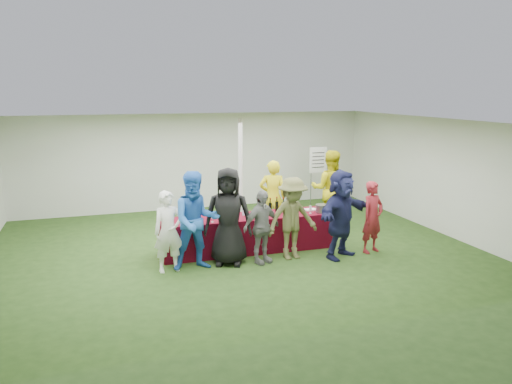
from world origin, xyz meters
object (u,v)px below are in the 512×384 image
object	(u,v)px
customer_5	(341,214)
customer_1	(196,221)
customer_3	(261,227)
customer_6	(373,217)
staff_back	(330,189)
customer_4	(292,218)
customer_2	(228,217)
dump_bucket	(322,209)
serving_table	(247,233)
customer_0	(169,232)
staff_pourer	(273,197)
wine_list_sign	(318,165)

from	to	relation	value
customer_5	customer_1	bearing A→B (deg)	146.54
customer_3	customer_6	bearing A→B (deg)	-22.65
staff_back	customer_4	world-z (taller)	staff_back
staff_back	customer_2	size ratio (longest dim) A/B	1.00
customer_2	customer_5	bearing A→B (deg)	12.24
dump_bucket	customer_4	size ratio (longest dim) A/B	0.15
customer_2	customer_5	size ratio (longest dim) A/B	1.05
serving_table	customer_0	xyz separation A→B (m)	(-1.74, -0.72, 0.39)
staff_pourer	customer_3	xyz separation A→B (m)	(-0.92, -1.91, -0.15)
serving_table	customer_4	distance (m)	1.14
staff_back	customer_0	xyz separation A→B (m)	(-4.23, -1.91, -0.19)
dump_bucket	customer_5	xyz separation A→B (m)	(0.07, -0.77, 0.06)
customer_0	staff_back	bearing A→B (deg)	16.60
dump_bucket	customer_3	bearing A→B (deg)	-158.84
wine_list_sign	customer_3	bearing A→B (deg)	-128.68
customer_1	customer_4	world-z (taller)	customer_1
customer_3	customer_4	xyz separation A→B (m)	(0.67, 0.06, 0.10)
wine_list_sign	staff_back	world-z (taller)	staff_back
staff_pourer	customer_3	world-z (taller)	staff_pourer
staff_pourer	customer_3	size ratio (longest dim) A/B	1.20
dump_bucket	customer_3	distance (m)	1.68
dump_bucket	customer_3	size ratio (longest dim) A/B	0.17
customer_0	customer_4	xyz separation A→B (m)	(2.45, -0.04, 0.06)
serving_table	dump_bucket	distance (m)	1.69
wine_list_sign	customer_6	world-z (taller)	wine_list_sign
dump_bucket	customer_4	xyz separation A→B (m)	(-0.89, -0.54, -0.01)
serving_table	customer_3	xyz separation A→B (m)	(0.04, -0.83, 0.35)
serving_table	customer_6	bearing A→B (deg)	-20.10
wine_list_sign	staff_back	distance (m)	1.62
customer_4	customer_2	bearing A→B (deg)	169.57
serving_table	customer_6	xyz separation A→B (m)	(2.45, -0.90, 0.38)
wine_list_sign	staff_back	size ratio (longest dim) A/B	0.95
staff_pourer	customer_4	bearing A→B (deg)	99.64
serving_table	customer_6	distance (m)	2.64
staff_pourer	customer_2	xyz separation A→B (m)	(-1.54, -1.76, 0.08)
customer_0	customer_6	world-z (taller)	customer_0
customer_3	customer_5	distance (m)	1.65
serving_table	customer_1	world-z (taller)	customer_1
customer_2	customer_3	bearing A→B (deg)	6.47
customer_2	staff_back	bearing A→B (deg)	51.38
customer_5	customer_6	world-z (taller)	customer_5
staff_pourer	customer_1	bearing A→B (deg)	57.63
staff_pourer	customer_5	size ratio (longest dim) A/B	0.97
serving_table	staff_back	bearing A→B (deg)	25.38
wine_list_sign	customer_5	size ratio (longest dim) A/B	1.00
customer_4	customer_5	bearing A→B (deg)	-19.66
customer_3	customer_1	bearing A→B (deg)	156.28
staff_pourer	customer_6	distance (m)	2.48
customer_1	customer_4	size ratio (longest dim) A/B	1.13
serving_table	customer_3	size ratio (longest dim) A/B	2.49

